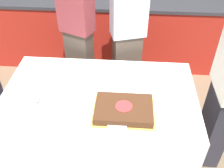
% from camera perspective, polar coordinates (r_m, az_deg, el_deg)
% --- Properties ---
extents(ground_plane, '(14.00, 14.00, 0.00)m').
position_cam_1_polar(ground_plane, '(2.79, -2.28, -13.22)').
color(ground_plane, '#7A664C').
extents(back_counter, '(4.40, 0.58, 0.92)m').
position_cam_1_polar(back_counter, '(3.69, 0.14, 11.16)').
color(back_counter, '#A82319').
rests_on(back_counter, ground_plane).
extents(dining_table, '(1.66, 0.99, 0.73)m').
position_cam_1_polar(dining_table, '(2.50, -2.50, -8.14)').
color(dining_table, white).
rests_on(dining_table, ground_plane).
extents(cake, '(0.49, 0.36, 0.07)m').
position_cam_1_polar(cake, '(2.05, 2.57, -5.53)').
color(cake, gold).
rests_on(cake, dining_table).
extents(plate_stack, '(0.21, 0.21, 0.05)m').
position_cam_1_polar(plate_stack, '(2.31, -10.74, -0.37)').
color(plate_stack, white).
rests_on(plate_stack, dining_table).
extents(wine_glass, '(0.06, 0.06, 0.17)m').
position_cam_1_polar(wine_glass, '(2.13, -16.49, -2.52)').
color(wine_glass, white).
rests_on(wine_glass, dining_table).
extents(side_plate_near_cake, '(0.18, 0.18, 0.00)m').
position_cam_1_polar(side_plate_near_cake, '(2.30, 2.54, -0.61)').
color(side_plate_near_cake, white).
rests_on(side_plate_near_cake, dining_table).
extents(side_plate_right_edge, '(0.18, 0.18, 0.00)m').
position_cam_1_polar(side_plate_right_edge, '(2.29, 13.77, -2.08)').
color(side_plate_right_edge, white).
rests_on(side_plate_right_edge, dining_table).
extents(utensil_pile, '(0.14, 0.12, 0.02)m').
position_cam_1_polar(utensil_pile, '(1.96, 1.14, -9.25)').
color(utensil_pile, white).
rests_on(utensil_pile, dining_table).
extents(person_cutting_cake, '(0.38, 0.29, 1.70)m').
position_cam_1_polar(person_cutting_cake, '(2.73, 3.44, 10.29)').
color(person_cutting_cake, '#4C4238').
rests_on(person_cutting_cake, ground_plane).
extents(person_standing_back, '(0.38, 0.31, 1.72)m').
position_cam_1_polar(person_standing_back, '(2.77, -7.49, 11.14)').
color(person_standing_back, '#4C4238').
rests_on(person_standing_back, ground_plane).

